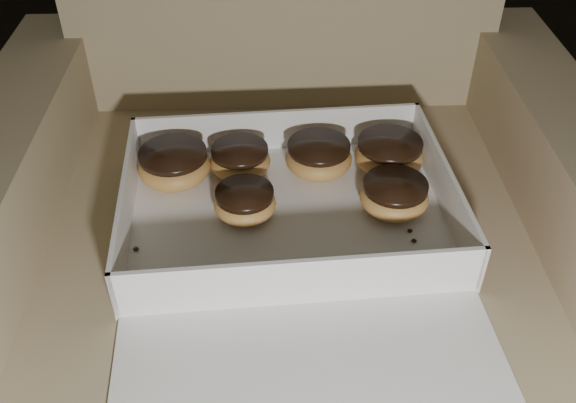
% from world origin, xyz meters
% --- Properties ---
extents(floor, '(4.50, 4.50, 0.00)m').
position_xyz_m(floor, '(0.00, 0.00, 0.00)').
color(floor, black).
rests_on(floor, ground).
extents(armchair, '(0.86, 0.73, 0.90)m').
position_xyz_m(armchair, '(-0.29, -0.05, 0.28)').
color(armchair, '#988A61').
rests_on(armchair, floor).
extents(bakery_box, '(0.46, 0.53, 0.07)m').
position_xyz_m(bakery_box, '(-0.28, -0.18, 0.42)').
color(bakery_box, white).
rests_on(bakery_box, armchair).
extents(donut_a, '(0.10, 0.10, 0.05)m').
position_xyz_m(donut_a, '(-0.24, -0.04, 0.44)').
color(donut_a, '#D9984B').
rests_on(donut_a, bakery_box).
extents(donut_b, '(0.09, 0.09, 0.04)m').
position_xyz_m(donut_b, '(-0.36, -0.04, 0.44)').
color(donut_b, '#D9984B').
rests_on(donut_b, bakery_box).
extents(donut_c, '(0.10, 0.10, 0.05)m').
position_xyz_m(donut_c, '(-0.45, -0.05, 0.44)').
color(donut_c, '#D9984B').
rests_on(donut_c, bakery_box).
extents(donut_d, '(0.08, 0.08, 0.04)m').
position_xyz_m(donut_d, '(-0.35, -0.14, 0.43)').
color(donut_d, '#D9984B').
rests_on(donut_d, bakery_box).
extents(donut_e, '(0.09, 0.09, 0.05)m').
position_xyz_m(donut_e, '(-0.14, -0.13, 0.44)').
color(donut_e, '#D9984B').
rests_on(donut_e, bakery_box).
extents(donut_f, '(0.10, 0.10, 0.05)m').
position_xyz_m(donut_f, '(-0.14, -0.04, 0.44)').
color(donut_f, '#D9984B').
rests_on(donut_f, bakery_box).
extents(crumb_a, '(0.01, 0.01, 0.00)m').
position_xyz_m(crumb_a, '(-0.13, -0.20, 0.41)').
color(crumb_a, black).
rests_on(crumb_a, bakery_box).
extents(crumb_b, '(0.01, 0.01, 0.00)m').
position_xyz_m(crumb_b, '(-0.32, -0.26, 0.41)').
color(crumb_b, black).
rests_on(crumb_b, bakery_box).
extents(crumb_c, '(0.01, 0.01, 0.00)m').
position_xyz_m(crumb_c, '(-0.49, -0.20, 0.41)').
color(crumb_c, black).
rests_on(crumb_c, bakery_box).
extents(crumb_d, '(0.01, 0.01, 0.00)m').
position_xyz_m(crumb_d, '(-0.13, -0.18, 0.41)').
color(crumb_d, black).
rests_on(crumb_d, bakery_box).
extents(crumb_e, '(0.01, 0.01, 0.00)m').
position_xyz_m(crumb_e, '(-0.42, -0.28, 0.41)').
color(crumb_e, black).
rests_on(crumb_e, bakery_box).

